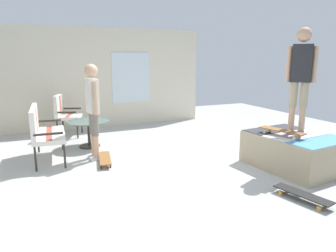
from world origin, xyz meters
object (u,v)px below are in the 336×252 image
(patio_bench, at_px, (42,129))
(patio_chair_near_house, at_px, (64,111))
(person_watching, at_px, (93,104))
(skate_ramp, at_px, (296,151))
(skateboard_by_bench, at_px, (105,158))
(person_skater, at_px, (301,72))
(skateboard_spare, at_px, (303,195))
(skateboard_on_ramp, at_px, (282,131))
(patio_table, at_px, (89,129))

(patio_bench, relative_size, patio_chair_near_house, 1.25)
(patio_bench, bearing_deg, person_watching, -107.68)
(person_watching, bearing_deg, skate_ramp, -120.66)
(skate_ramp, relative_size, patio_chair_near_house, 2.08)
(patio_chair_near_house, bearing_deg, skateboard_by_bench, -169.43)
(person_skater, bearing_deg, skate_ramp, 171.91)
(patio_chair_near_house, xyz_separation_m, skateboard_by_bench, (-2.43, -0.45, -0.53))
(skate_ramp, height_order, skateboard_spare, skate_ramp)
(patio_bench, height_order, patio_chair_near_house, same)
(patio_chair_near_house, distance_m, skateboard_by_bench, 2.53)
(patio_bench, bearing_deg, skateboard_spare, -135.75)
(patio_bench, distance_m, person_watching, 1.04)
(person_skater, distance_m, skateboard_spare, 2.14)
(skateboard_by_bench, xyz_separation_m, skateboard_on_ramp, (-1.52, -2.72, 0.59))
(patio_table, bearing_deg, skateboard_on_ramp, -134.27)
(patio_table, bearing_deg, person_skater, -130.71)
(skate_ramp, xyz_separation_m, patio_table, (2.76, 3.13, 0.11))
(skate_ramp, xyz_separation_m, patio_chair_near_house, (3.98, 3.50, 0.32))
(patio_chair_near_house, relative_size, skateboard_on_ramp, 1.24)
(skate_ramp, xyz_separation_m, person_skater, (0.06, -0.01, 1.36))
(skate_ramp, xyz_separation_m, skateboard_by_bench, (1.56, 3.05, -0.21))
(patio_table, xyz_separation_m, skateboard_by_bench, (-1.20, -0.08, -0.32))
(patio_chair_near_house, relative_size, patio_table, 1.13)
(patio_chair_near_house, distance_m, skateboard_spare, 5.68)
(patio_chair_near_house, height_order, person_watching, person_watching)
(patio_chair_near_house, height_order, patio_table, patio_chair_near_house)
(patio_table, distance_m, skateboard_by_bench, 1.25)
(skateboard_by_bench, distance_m, skateboard_on_ramp, 3.17)
(patio_bench, bearing_deg, patio_table, -57.34)
(skateboard_spare, bearing_deg, patio_chair_near_house, 27.05)
(person_watching, bearing_deg, skateboard_spare, -142.68)
(skateboard_spare, bearing_deg, person_watching, 37.32)
(person_skater, relative_size, skateboard_on_ramp, 2.17)
(skateboard_by_bench, bearing_deg, patio_table, 3.70)
(patio_chair_near_house, distance_m, skateboard_on_ramp, 5.07)
(patio_table, distance_m, person_skater, 4.32)
(patio_bench, relative_size, skateboard_on_ramp, 1.55)
(patio_table, bearing_deg, skate_ramp, -131.42)
(skateboard_spare, bearing_deg, skateboard_by_bench, 39.09)
(person_watching, bearing_deg, person_skater, -119.76)
(skate_ramp, bearing_deg, patio_table, 48.58)
(person_watching, xyz_separation_m, skateboard_on_ramp, (-1.84, -2.83, -0.38))
(skate_ramp, relative_size, person_watching, 1.18)
(skate_ramp, height_order, patio_chair_near_house, patio_chair_near_house)
(patio_chair_near_house, bearing_deg, skateboard_spare, -152.95)
(skateboard_by_bench, relative_size, skateboard_on_ramp, 1.00)
(patio_bench, bearing_deg, skateboard_by_bench, -120.92)
(skateboard_on_ramp, bearing_deg, skate_ramp, -95.89)
(skate_ramp, height_order, patio_table, skate_ramp)
(patio_bench, relative_size, skateboard_by_bench, 1.55)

